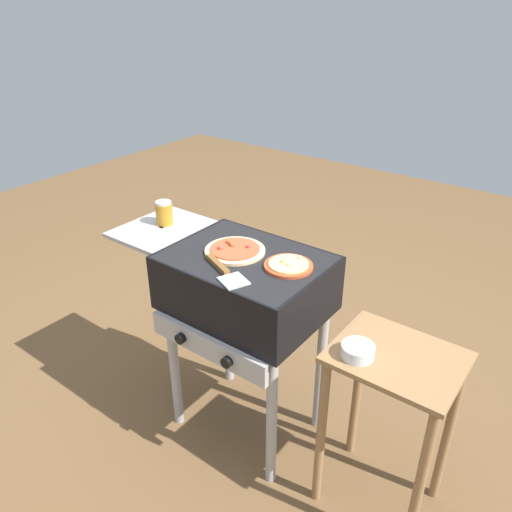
% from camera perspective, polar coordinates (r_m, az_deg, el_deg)
% --- Properties ---
extents(ground_plane, '(8.00, 8.00, 0.00)m').
position_cam_1_polar(ground_plane, '(2.52, -0.96, -18.48)').
color(ground_plane, brown).
extents(grill, '(0.96, 0.53, 0.90)m').
position_cam_1_polar(grill, '(2.05, -1.51, -3.60)').
color(grill, black).
rests_on(grill, ground_plane).
extents(pizza_pepperoni, '(0.25, 0.25, 0.03)m').
position_cam_1_polar(pizza_pepperoni, '(2.01, -2.45, 0.69)').
color(pizza_pepperoni, beige).
rests_on(pizza_pepperoni, grill).
extents(pizza_cheese, '(0.19, 0.19, 0.03)m').
position_cam_1_polar(pizza_cheese, '(1.90, 3.75, -1.07)').
color(pizza_cheese, '#C64723').
rests_on(pizza_cheese, grill).
extents(sauce_jar, '(0.08, 0.08, 0.11)m').
position_cam_1_polar(sauce_jar, '(2.28, -10.50, 4.88)').
color(sauce_jar, '#B77A1E').
rests_on(sauce_jar, grill).
extents(spatula, '(0.26, 0.15, 0.02)m').
position_cam_1_polar(spatula, '(1.86, -3.68, -1.74)').
color(spatula, '#B7BABF').
rests_on(spatula, grill).
extents(prep_table, '(0.44, 0.36, 0.73)m').
position_cam_1_polar(prep_table, '(1.94, 15.16, -15.67)').
color(prep_table, olive).
rests_on(prep_table, ground_plane).
extents(topping_bowl_near, '(0.11, 0.11, 0.04)m').
position_cam_1_polar(topping_bowl_near, '(1.76, 11.60, -10.67)').
color(topping_bowl_near, silver).
rests_on(topping_bowl_near, prep_table).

